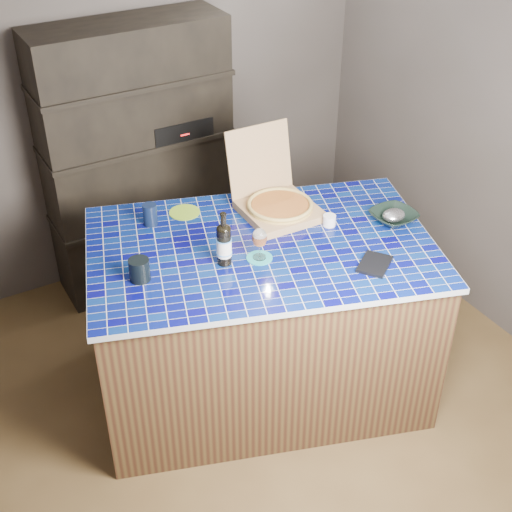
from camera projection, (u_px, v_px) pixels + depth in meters
room at (254, 222)px, 3.35m from camera, size 3.50×3.50×3.50m
shelving_unit at (139, 160)px, 4.64m from camera, size 1.20×0.41×1.80m
kitchen_island at (261, 318)px, 3.96m from camera, size 2.05×1.63×0.98m
pizza_box at (278, 203)px, 3.92m from camera, size 0.40×0.48×0.43m
mead_bottle at (224, 244)px, 3.48m from camera, size 0.08×0.08×0.29m
teal_trivet at (259, 258)px, 3.58m from camera, size 0.13×0.13×0.01m
wine_glass at (260, 238)px, 3.51m from camera, size 0.08×0.08×0.17m
tumbler at (139, 270)px, 3.40m from camera, size 0.10×0.10×0.11m
dvd_case at (375, 264)px, 3.52m from camera, size 0.24×0.22×0.02m
bowl at (394, 217)px, 3.85m from camera, size 0.25×0.25×0.06m
foil_contents at (394, 215)px, 3.85m from camera, size 0.13×0.11×0.06m
white_jar at (329, 220)px, 3.82m from camera, size 0.07×0.07×0.06m
navy_cup at (150, 215)px, 3.81m from camera, size 0.08×0.08×0.12m
green_trivet at (185, 212)px, 3.95m from camera, size 0.17×0.17×0.01m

